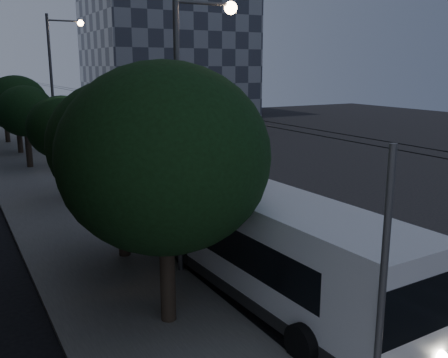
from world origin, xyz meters
TOP-DOWN VIEW (x-y plane):
  - ground at (0.00, 0.00)m, footprint 120.00×120.00m
  - sidewalk at (-7.50, 20.00)m, footprint 5.00×90.00m
  - tram_rails at (2.50, 20.00)m, footprint 4.52×90.00m
  - overhead_wires at (-4.97, 20.00)m, footprint 2.23×90.00m
  - building_distant_right at (18.00, 55.00)m, footprint 22.00×18.00m
  - trolleybus at (-3.58, -2.92)m, footprint 3.25×13.28m
  - pickup_silver at (-3.07, 13.50)m, footprint 4.41×6.82m
  - car_white_a at (-2.70, 17.58)m, footprint 2.24×4.17m
  - car_white_b at (-4.30, 20.86)m, footprint 3.29×5.53m
  - car_white_c at (-3.01, 24.50)m, footprint 1.53×4.09m
  - car_white_d at (-2.70, 32.45)m, footprint 1.87×4.03m
  - tree_0 at (-7.00, -3.73)m, footprint 5.76×5.76m
  - tree_1 at (-6.50, 1.79)m, footprint 5.32×5.32m
  - tree_2 at (-6.55, 11.65)m, footprint 3.82×3.82m
  - tree_3 at (-7.00, 22.00)m, footprint 4.03×4.03m
  - tree_4 at (-6.74, 28.85)m, footprint 5.04×5.04m
  - tree_5 at (-6.97, 35.95)m, footprint 4.11×4.11m
  - streetlamp_near at (-4.79, -0.61)m, footprint 2.36×0.44m
  - streetlamp_far at (-4.78, 21.22)m, footprint 2.60×0.44m

SIDE VIEW (x-z plane):
  - ground at x=0.00m, z-range 0.00..0.00m
  - tram_rails at x=2.50m, z-range 0.00..0.02m
  - sidewalk at x=-7.50m, z-range 0.00..0.15m
  - car_white_c at x=-3.01m, z-range 0.00..1.33m
  - car_white_d at x=-2.70m, z-range 0.00..1.34m
  - car_white_a at x=-2.70m, z-range 0.00..1.35m
  - car_white_b at x=-4.30m, z-range 0.00..1.50m
  - pickup_silver at x=-3.07m, z-range 0.00..1.75m
  - trolleybus at x=-3.58m, z-range -0.99..4.63m
  - overhead_wires at x=-4.97m, z-range 0.47..6.47m
  - tree_2 at x=-6.55m, z-range 1.15..6.94m
  - tree_3 at x=-7.00m, z-range 1.16..7.16m
  - tree_4 at x=-6.74m, z-range 1.02..7.61m
  - tree_5 at x=-6.97m, z-range 1.26..7.54m
  - tree_1 at x=-6.50m, z-range 1.03..7.91m
  - tree_0 at x=-7.00m, z-range 1.14..8.64m
  - streetlamp_near at x=-4.79m, z-range 1.01..10.74m
  - streetlamp_far at x=-4.78m, z-range 1.06..11.91m
  - building_distant_right at x=18.00m, z-range 0.00..24.00m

